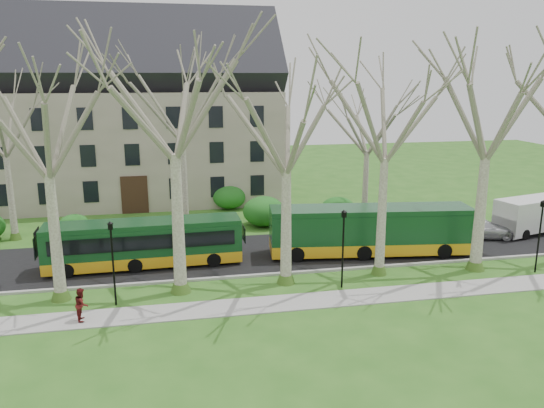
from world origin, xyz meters
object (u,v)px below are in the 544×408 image
(bus_lead, at_px, (144,243))
(pedestrian_b, at_px, (82,304))
(van_a, at_px, (533,216))
(sedan, at_px, (482,228))
(bus_follow, at_px, (370,230))

(bus_lead, relative_size, pedestrian_b, 7.26)
(bus_lead, relative_size, van_a, 1.93)
(sedan, bearing_deg, van_a, -70.96)
(bus_lead, distance_m, bus_follow, 14.24)
(van_a, bearing_deg, bus_follow, 174.88)
(bus_follow, xyz_separation_m, pedestrian_b, (-16.89, -6.54, -0.81))
(van_a, bearing_deg, sedan, 170.26)
(sedan, height_order, van_a, van_a)
(sedan, bearing_deg, pedestrian_b, 122.29)
(van_a, bearing_deg, pedestrian_b, -178.29)
(bus_lead, bearing_deg, bus_follow, -3.63)
(van_a, relative_size, pedestrian_b, 3.77)
(bus_lead, xyz_separation_m, van_a, (27.77, 1.66, -0.14))
(bus_follow, height_order, van_a, bus_follow)
(sedan, xyz_separation_m, pedestrian_b, (-26.10, -8.38, 0.11))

